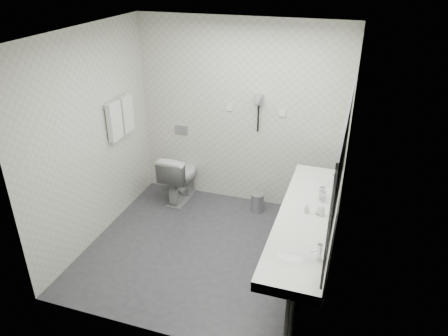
% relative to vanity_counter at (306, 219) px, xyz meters
% --- Properties ---
extents(floor, '(2.80, 2.80, 0.00)m').
position_rel_vanity_counter_xyz_m(floor, '(-1.12, 0.20, -0.80)').
color(floor, '#2E2E33').
rests_on(floor, ground).
extents(ceiling, '(2.80, 2.80, 0.00)m').
position_rel_vanity_counter_xyz_m(ceiling, '(-1.12, 0.20, 1.70)').
color(ceiling, silver).
rests_on(ceiling, wall_back).
extents(wall_back, '(2.80, 0.00, 2.80)m').
position_rel_vanity_counter_xyz_m(wall_back, '(-1.12, 1.50, 0.45)').
color(wall_back, beige).
rests_on(wall_back, floor).
extents(wall_front, '(2.80, 0.00, 2.80)m').
position_rel_vanity_counter_xyz_m(wall_front, '(-1.12, -1.10, 0.45)').
color(wall_front, beige).
rests_on(wall_front, floor).
extents(wall_left, '(0.00, 2.60, 2.60)m').
position_rel_vanity_counter_xyz_m(wall_left, '(-2.52, 0.20, 0.45)').
color(wall_left, beige).
rests_on(wall_left, floor).
extents(wall_right, '(0.00, 2.60, 2.60)m').
position_rel_vanity_counter_xyz_m(wall_right, '(0.27, 0.20, 0.45)').
color(wall_right, beige).
rests_on(wall_right, floor).
extents(vanity_counter, '(0.55, 2.20, 0.10)m').
position_rel_vanity_counter_xyz_m(vanity_counter, '(0.00, 0.00, 0.00)').
color(vanity_counter, silver).
rests_on(vanity_counter, floor).
extents(vanity_panel, '(0.03, 2.15, 0.75)m').
position_rel_vanity_counter_xyz_m(vanity_panel, '(0.02, 0.00, -0.42)').
color(vanity_panel, gray).
rests_on(vanity_panel, floor).
extents(vanity_post_near, '(0.06, 0.06, 0.75)m').
position_rel_vanity_counter_xyz_m(vanity_post_near, '(0.05, -1.04, -0.42)').
color(vanity_post_near, silver).
rests_on(vanity_post_near, floor).
extents(vanity_post_far, '(0.06, 0.06, 0.75)m').
position_rel_vanity_counter_xyz_m(vanity_post_far, '(0.05, 1.04, -0.42)').
color(vanity_post_far, silver).
rests_on(vanity_post_far, floor).
extents(mirror, '(0.02, 2.20, 1.05)m').
position_rel_vanity_counter_xyz_m(mirror, '(0.26, 0.00, 0.65)').
color(mirror, '#B2BCC6').
rests_on(mirror, wall_right).
extents(basin_near, '(0.40, 0.31, 0.05)m').
position_rel_vanity_counter_xyz_m(basin_near, '(0.00, -0.65, 0.04)').
color(basin_near, silver).
rests_on(basin_near, vanity_counter).
extents(basin_far, '(0.40, 0.31, 0.05)m').
position_rel_vanity_counter_xyz_m(basin_far, '(0.00, 0.65, 0.04)').
color(basin_far, silver).
rests_on(basin_far, vanity_counter).
extents(faucet_near, '(0.04, 0.04, 0.15)m').
position_rel_vanity_counter_xyz_m(faucet_near, '(0.19, -0.65, 0.12)').
color(faucet_near, silver).
rests_on(faucet_near, vanity_counter).
extents(faucet_far, '(0.04, 0.04, 0.15)m').
position_rel_vanity_counter_xyz_m(faucet_far, '(0.19, 0.65, 0.12)').
color(faucet_far, silver).
rests_on(faucet_far, vanity_counter).
extents(soap_bottle_a, '(0.06, 0.06, 0.10)m').
position_rel_vanity_counter_xyz_m(soap_bottle_a, '(-0.01, 0.05, 0.10)').
color(soap_bottle_a, white).
rests_on(soap_bottle_a, vanity_counter).
extents(soap_bottle_b, '(0.10, 0.10, 0.09)m').
position_rel_vanity_counter_xyz_m(soap_bottle_b, '(0.10, 0.06, 0.09)').
color(soap_bottle_b, white).
rests_on(soap_bottle_b, vanity_counter).
extents(soap_bottle_c, '(0.05, 0.05, 0.13)m').
position_rel_vanity_counter_xyz_m(soap_bottle_c, '(0.14, 0.04, 0.11)').
color(soap_bottle_c, white).
rests_on(soap_bottle_c, vanity_counter).
extents(glass_left, '(0.08, 0.08, 0.11)m').
position_rel_vanity_counter_xyz_m(glass_left, '(0.11, 0.32, 0.11)').
color(glass_left, silver).
rests_on(glass_left, vanity_counter).
extents(glass_right, '(0.08, 0.08, 0.12)m').
position_rel_vanity_counter_xyz_m(glass_right, '(0.10, 0.40, 0.11)').
color(glass_right, silver).
rests_on(glass_right, vanity_counter).
extents(toilet, '(0.43, 0.72, 0.71)m').
position_rel_vanity_counter_xyz_m(toilet, '(-1.91, 1.22, -0.44)').
color(toilet, silver).
rests_on(toilet, floor).
extents(flush_plate, '(0.18, 0.02, 0.12)m').
position_rel_vanity_counter_xyz_m(flush_plate, '(-1.98, 1.49, 0.15)').
color(flush_plate, '#B2B5BA').
rests_on(flush_plate, wall_back).
extents(pedal_bin, '(0.19, 0.19, 0.25)m').
position_rel_vanity_counter_xyz_m(pedal_bin, '(-0.79, 1.24, -0.68)').
color(pedal_bin, '#B2B5BA').
rests_on(pedal_bin, floor).
extents(bin_lid, '(0.18, 0.18, 0.02)m').
position_rel_vanity_counter_xyz_m(bin_lid, '(-0.79, 1.24, -0.54)').
color(bin_lid, '#B2B5BA').
rests_on(bin_lid, pedal_bin).
extents(towel_rail, '(0.02, 0.62, 0.02)m').
position_rel_vanity_counter_xyz_m(towel_rail, '(-2.47, 0.75, 0.75)').
color(towel_rail, silver).
rests_on(towel_rail, wall_left).
extents(towel_near, '(0.07, 0.24, 0.48)m').
position_rel_vanity_counter_xyz_m(towel_near, '(-2.46, 0.61, 0.53)').
color(towel_near, silver).
rests_on(towel_near, towel_rail).
extents(towel_far, '(0.07, 0.24, 0.48)m').
position_rel_vanity_counter_xyz_m(towel_far, '(-2.46, 0.89, 0.53)').
color(towel_far, silver).
rests_on(towel_far, towel_rail).
extents(dryer_cradle, '(0.10, 0.04, 0.14)m').
position_rel_vanity_counter_xyz_m(dryer_cradle, '(-0.88, 1.47, 0.70)').
color(dryer_cradle, gray).
rests_on(dryer_cradle, wall_back).
extents(dryer_barrel, '(0.08, 0.14, 0.08)m').
position_rel_vanity_counter_xyz_m(dryer_barrel, '(-0.88, 1.40, 0.73)').
color(dryer_barrel, gray).
rests_on(dryer_barrel, dryer_cradle).
extents(dryer_cord, '(0.02, 0.02, 0.35)m').
position_rel_vanity_counter_xyz_m(dryer_cord, '(-0.88, 1.46, 0.45)').
color(dryer_cord, black).
rests_on(dryer_cord, dryer_cradle).
extents(switch_plate_a, '(0.09, 0.02, 0.09)m').
position_rel_vanity_counter_xyz_m(switch_plate_a, '(-1.27, 1.49, 0.55)').
color(switch_plate_a, silver).
rests_on(switch_plate_a, wall_back).
extents(switch_plate_b, '(0.09, 0.02, 0.09)m').
position_rel_vanity_counter_xyz_m(switch_plate_b, '(-0.57, 1.49, 0.55)').
color(switch_plate_b, silver).
rests_on(switch_plate_b, wall_back).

